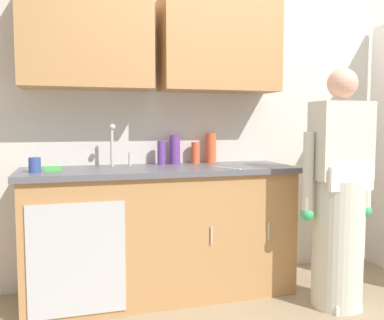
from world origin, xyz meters
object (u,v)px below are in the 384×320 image
object	(u,v)px
person_at_sink	(339,207)
bottle_cleaner_spray	(161,153)
sink	(120,170)
bottle_water_short	(211,148)
bottle_dish_liquid	(175,150)
bottle_soap	(196,153)
sponge	(53,169)
cup_by_sink	(35,165)
knife_on_counter	(227,168)

from	to	relation	value
person_at_sink	bottle_cleaner_spray	bearing A→B (deg)	144.99
sink	bottle_water_short	size ratio (longest dim) A/B	2.09
bottle_water_short	sink	bearing A→B (deg)	-163.23
sink	bottle_cleaner_spray	size ratio (longest dim) A/B	2.75
bottle_cleaner_spray	bottle_dish_liquid	world-z (taller)	bottle_dish_liquid
person_at_sink	bottle_soap	bearing A→B (deg)	135.23
bottle_cleaner_spray	sponge	size ratio (longest dim) A/B	1.65
bottle_cleaner_spray	bottle_water_short	distance (m)	0.42
cup_by_sink	sponge	world-z (taller)	cup_by_sink
bottle_cleaner_spray	bottle_soap	world-z (taller)	bottle_cleaner_spray
sink	bottle_dish_liquid	distance (m)	0.52
knife_on_counter	sponge	bearing A→B (deg)	-130.71
sink	bottle_water_short	distance (m)	0.80
bottle_dish_liquid	sponge	world-z (taller)	bottle_dish_liquid
bottle_cleaner_spray	bottle_dish_liquid	distance (m)	0.11
person_at_sink	knife_on_counter	size ratio (longest dim) A/B	6.75
bottle_soap	bottle_water_short	bearing A→B (deg)	2.07
bottle_water_short	bottle_soap	bearing A→B (deg)	-177.93
person_at_sink	cup_by_sink	world-z (taller)	person_at_sink
bottle_soap	bottle_water_short	size ratio (longest dim) A/B	0.70
bottle_dish_liquid	sponge	bearing A→B (deg)	-164.30
bottle_cleaner_spray	bottle_soap	bearing A→B (deg)	5.97
bottle_water_short	sponge	size ratio (longest dim) A/B	2.17
sink	knife_on_counter	bearing A→B (deg)	-17.35
knife_on_counter	person_at_sink	bearing A→B (deg)	32.73
bottle_water_short	cup_by_sink	xyz separation A→B (m)	(-1.31, -0.33, -0.07)
bottle_cleaner_spray	sponge	bearing A→B (deg)	-163.36
bottle_soap	sponge	distance (m)	1.11
bottle_dish_liquid	sponge	size ratio (longest dim) A/B	2.05
bottle_water_short	sponge	xyz separation A→B (m)	(-1.20, -0.27, -0.10)
bottle_water_short	bottle_dish_liquid	bearing A→B (deg)	-176.76
bottle_dish_liquid	bottle_cleaner_spray	bearing A→B (deg)	-171.20
cup_by_sink	person_at_sink	bearing A→B (deg)	-12.93
bottle_dish_liquid	sponge	distance (m)	0.94
bottle_water_short	sponge	world-z (taller)	bottle_water_short
sink	bottle_soap	distance (m)	0.67
knife_on_counter	cup_by_sink	bearing A→B (deg)	-127.34
bottle_dish_liquid	bottle_water_short	bearing A→B (deg)	3.24
bottle_water_short	knife_on_counter	bearing A→B (deg)	-94.88
bottle_cleaner_spray	knife_on_counter	size ratio (longest dim) A/B	0.76
bottle_dish_liquid	bottle_soap	xyz separation A→B (m)	(0.17, 0.01, -0.03)
bottle_cleaner_spray	cup_by_sink	size ratio (longest dim) A/B	1.88
bottle_soap	bottle_water_short	world-z (taller)	bottle_water_short
bottle_dish_liquid	knife_on_counter	xyz separation A→B (m)	(0.26, -0.44, -0.11)
person_at_sink	sponge	bearing A→B (deg)	164.63
sink	bottle_cleaner_spray	distance (m)	0.41
person_at_sink	bottle_water_short	distance (m)	1.08
person_at_sink	bottle_soap	xyz separation A→B (m)	(-0.78, 0.78, 0.33)
bottle_soap	knife_on_counter	world-z (taller)	bottle_soap
bottle_cleaner_spray	cup_by_sink	xyz separation A→B (m)	(-0.90, -0.30, -0.04)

